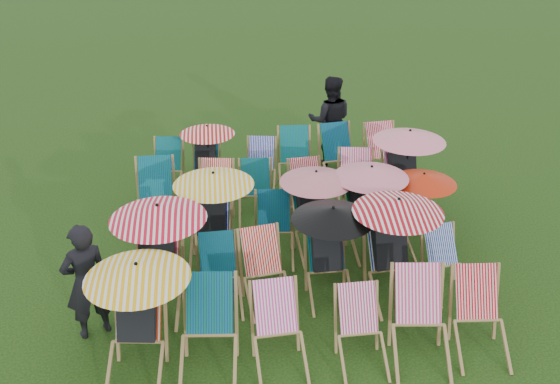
{
  "coord_description": "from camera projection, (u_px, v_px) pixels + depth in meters",
  "views": [
    {
      "loc": [
        -1.03,
        -7.76,
        5.16
      ],
      "look_at": [
        -0.18,
        0.36,
        0.9
      ],
      "focal_mm": 40.0,
      "sensor_mm": 36.0,
      "label": 1
    }
  ],
  "objects": [
    {
      "name": "deckchair_22",
      "position": [
        357.0,
        185.0,
        10.32
      ],
      "size": [
        0.76,
        0.98,
        0.99
      ],
      "rotation": [
        0.0,
        0.0,
        -0.13
      ],
      "color": "olive",
      "rests_on": "ground"
    },
    {
      "name": "person_left",
      "position": [
        86.0,
        281.0,
        7.43
      ],
      "size": [
        0.67,
        0.58,
        1.55
      ],
      "primitive_type": "imported",
      "rotation": [
        0.0,
        0.0,
        3.59
      ],
      "color": "black",
      "rests_on": "ground"
    },
    {
      "name": "deckchair_7",
      "position": [
        219.0,
        276.0,
        8.1
      ],
      "size": [
        0.63,
        0.85,
        0.89
      ],
      "rotation": [
        0.0,
        0.0,
        0.05
      ],
      "color": "olive",
      "rests_on": "ground"
    },
    {
      "name": "deckchair_8",
      "position": [
        266.0,
        272.0,
        8.15
      ],
      "size": [
        0.76,
        0.95,
        0.93
      ],
      "rotation": [
        0.0,
        0.0,
        0.18
      ],
      "color": "olive",
      "rests_on": "ground"
    },
    {
      "name": "deckchair_3",
      "position": [
        362.0,
        332.0,
        7.15
      ],
      "size": [
        0.59,
        0.8,
        0.86
      ],
      "rotation": [
        0.0,
        0.0,
        0.03
      ],
      "color": "olive",
      "rests_on": "ground"
    },
    {
      "name": "deckchair_9",
      "position": [
        330.0,
        252.0,
        8.18
      ],
      "size": [
        1.08,
        1.13,
        1.29
      ],
      "rotation": [
        0.0,
        0.0,
        0.03
      ],
      "color": "olive",
      "rests_on": "ground"
    },
    {
      "name": "deckchair_29",
      "position": [
        385.0,
        155.0,
        11.42
      ],
      "size": [
        0.73,
        0.96,
        0.98
      ],
      "rotation": [
        0.0,
        0.0,
        0.1
      ],
      "color": "olive",
      "rests_on": "ground"
    },
    {
      "name": "deckchair_20",
      "position": [
        256.0,
        193.0,
        10.15
      ],
      "size": [
        0.64,
        0.86,
        0.9
      ],
      "rotation": [
        0.0,
        0.0,
        -0.06
      ],
      "color": "olive",
      "rests_on": "ground"
    },
    {
      "name": "deckchair_5",
      "position": [
        481.0,
        318.0,
        7.29
      ],
      "size": [
        0.69,
        0.92,
        0.96
      ],
      "rotation": [
        0.0,
        0.0,
        -0.07
      ],
      "color": "olive",
      "rests_on": "ground"
    },
    {
      "name": "deckchair_6",
      "position": [
        156.0,
        257.0,
        7.92
      ],
      "size": [
        1.22,
        1.29,
        1.45
      ],
      "rotation": [
        0.0,
        0.0,
        -0.12
      ],
      "color": "olive",
      "rests_on": "ground"
    },
    {
      "name": "deckchair_16",
      "position": [
        369.0,
        208.0,
        9.23
      ],
      "size": [
        1.1,
        1.19,
        1.31
      ],
      "rotation": [
        0.0,
        0.0,
        0.15
      ],
      "color": "olive",
      "rests_on": "ground"
    },
    {
      "name": "deckchair_27",
      "position": [
        295.0,
        160.0,
        11.2
      ],
      "size": [
        0.7,
        0.94,
        0.99
      ],
      "rotation": [
        0.0,
        0.0,
        -0.05
      ],
      "color": "olive",
      "rests_on": "ground"
    },
    {
      "name": "deckchair_23",
      "position": [
        406.0,
        171.0,
        10.23
      ],
      "size": [
        1.18,
        1.25,
        1.4
      ],
      "rotation": [
        0.0,
        0.0,
        0.07
      ],
      "color": "olive",
      "rests_on": "ground"
    },
    {
      "name": "deckchair_19",
      "position": [
        214.0,
        196.0,
        10.01
      ],
      "size": [
        0.74,
        0.95,
        0.95
      ],
      "rotation": [
        0.0,
        0.0,
        -0.14
      ],
      "color": "olive",
      "rests_on": "ground"
    },
    {
      "name": "deckchair_0",
      "position": [
        136.0,
        318.0,
        6.89
      ],
      "size": [
        1.16,
        1.23,
        1.38
      ],
      "rotation": [
        0.0,
        0.0,
        -0.12
      ],
      "color": "olive",
      "rests_on": "ground"
    },
    {
      "name": "deckchair_1",
      "position": [
        208.0,
        333.0,
        7.01
      ],
      "size": [
        0.76,
        1.0,
        1.03
      ],
      "rotation": [
        0.0,
        0.0,
        -0.09
      ],
      "color": "olive",
      "rests_on": "ground"
    },
    {
      "name": "deckchair_25",
      "position": [
        206.0,
        156.0,
        11.06
      ],
      "size": [
        0.97,
        1.03,
        1.15
      ],
      "rotation": [
        0.0,
        0.0,
        -0.12
      ],
      "color": "olive",
      "rests_on": "ground"
    },
    {
      "name": "deckchair_14",
      "position": [
        274.0,
        230.0,
        9.11
      ],
      "size": [
        0.67,
        0.89,
        0.92
      ],
      "rotation": [
        0.0,
        0.0,
        -0.08
      ],
      "color": "olive",
      "rests_on": "ground"
    },
    {
      "name": "deckchair_2",
      "position": [
        279.0,
        332.0,
        7.09
      ],
      "size": [
        0.67,
        0.89,
        0.92
      ],
      "rotation": [
        0.0,
        0.0,
        0.08
      ],
      "color": "olive",
      "rests_on": "ground"
    },
    {
      "name": "deckchair_12",
      "position": [
        156.0,
        239.0,
        8.93
      ],
      "size": [
        0.6,
        0.82,
        0.86
      ],
      "rotation": [
        0.0,
        0.0,
        0.03
      ],
      "color": "olive",
      "rests_on": "ground"
    },
    {
      "name": "person_rear",
      "position": [
        330.0,
        121.0,
        11.89
      ],
      "size": [
        0.94,
        0.78,
        1.74
      ],
      "primitive_type": "imported",
      "rotation": [
        0.0,
        0.0,
        2.99
      ],
      "color": "black",
      "rests_on": "ground"
    },
    {
      "name": "deckchair_26",
      "position": [
        260.0,
        167.0,
        11.09
      ],
      "size": [
        0.69,
        0.87,
        0.87
      ],
      "rotation": [
        0.0,
        0.0,
        -0.15
      ],
      "color": "olive",
      "rests_on": "ground"
    },
    {
      "name": "deckchair_10",
      "position": [
        394.0,
        248.0,
        8.15
      ],
      "size": [
        1.19,
        1.26,
        1.41
      ],
      "rotation": [
        0.0,
        0.0,
        0.11
      ],
      "color": "olive",
      "rests_on": "ground"
    },
    {
      "name": "deckchair_24",
      "position": [
        166.0,
        168.0,
        11.03
      ],
      "size": [
        0.7,
        0.89,
        0.88
      ],
      "rotation": [
        0.0,
        0.0,
        -0.16
      ],
      "color": "olive",
      "rests_on": "ground"
    },
    {
      "name": "ground",
      "position": [
        294.0,
        256.0,
        9.33
      ],
      "size": [
        100.0,
        100.0,
        0.0
      ],
      "primitive_type": "plane",
      "color": "black",
      "rests_on": "ground"
    },
    {
      "name": "deckchair_13",
      "position": [
        211.0,
        217.0,
        8.92
      ],
      "size": [
        1.15,
        1.21,
        1.37
      ],
      "rotation": [
        0.0,
        0.0,
        -0.1
      ],
      "color": "olive",
      "rests_on": "ground"
    },
    {
      "name": "deckchair_17",
      "position": [
        421.0,
        210.0,
        9.33
      ],
      "size": [
        0.98,
        1.07,
        1.16
      ],
      "rotation": [
        0.0,
        0.0,
        0.2
      ],
      "color": "olive",
      "rests_on": "ground"
    },
    {
      "name": "deckchair_18",
      "position": [
        155.0,
        196.0,
        9.94
      ],
      "size": [
        0.68,
        0.94,
        1.02
      ],
      "rotation": [
        0.0,
        0.0,
        0.0
      ],
      "color": "olive",
      "rests_on": "ground"
    },
    {
      "name": "deckchair_21",
      "position": [
        309.0,
        192.0,
        10.16
      ],
      "size": [
        0.68,
        0.89,
        0.91
      ],
      "rotation": [
        0.0,
        0.0,
        0.1
      ],
      "color": "olive",
      "rests_on": "ground"
    },
    {
      "name": "deckchair_4",
      "position": [
        421.0,
        322.0,
        7.17
      ],
      "size": [
        0.77,
        1.01,
        1.03
      ],
      "rotation": [
        0.0,
        0.0,
        -0.1
      ],
      "color": "olive",
      "rests_on": "ground"
    },
    {
      "name": "deckchair_15",
      "position": [
        314.0,
        211.0,
        9.17
      ],
      "size": [
        1.07,
        1.15,
        1.26
      ],
      "rotation": [
        0.0,
        0.0,
        0.16
      ],
      "color": "olive",
      "rests_on": "ground"
    },
    {
      "name": "deckchair_28",
      "position": [
        341.0,
        157.0,
        11.28
      ],
      "size": [
        0.81,
        1.02,
        1.01
      ],
      "rotation": [
        0.0,
        0.0,
        0.16
      ],
      "color": "olive",
      "rests_on": "ground"
    },
    {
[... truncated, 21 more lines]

